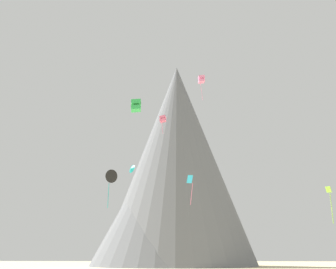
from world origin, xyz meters
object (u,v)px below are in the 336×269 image
(kite_green_mid, at_px, (136,106))
(kite_cyan_mid, at_px, (190,182))
(kite_rainbow_high, at_px, (163,119))
(kite_black_mid, at_px, (111,177))
(kite_lime_low, at_px, (330,196))
(kite_pink_high, at_px, (201,79))
(rock_massif, at_px, (171,175))
(kite_teal_mid, at_px, (131,169))

(kite_green_mid, relative_size, kite_cyan_mid, 0.34)
(kite_rainbow_high, distance_m, kite_green_mid, 31.80)
(kite_black_mid, bearing_deg, kite_green_mid, 86.75)
(kite_black_mid, xyz_separation_m, kite_cyan_mid, (12.05, 5.29, -0.11))
(kite_rainbow_high, bearing_deg, kite_lime_low, -129.91)
(kite_rainbow_high, relative_size, kite_black_mid, 0.74)
(kite_pink_high, bearing_deg, kite_lime_low, -149.87)
(rock_massif, height_order, kite_pink_high, rock_massif)
(rock_massif, relative_size, kite_lime_low, 12.96)
(kite_rainbow_high, xyz_separation_m, kite_pink_high, (8.93, -6.51, 6.42))
(kite_black_mid, height_order, kite_cyan_mid, kite_cyan_mid)
(kite_black_mid, distance_m, kite_green_mid, 11.94)
(kite_pink_high, height_order, kite_teal_mid, kite_pink_high)
(kite_black_mid, bearing_deg, kite_lime_low, 135.79)
(kite_pink_high, bearing_deg, kite_cyan_mid, 158.42)
(rock_massif, height_order, kite_lime_low, rock_massif)
(kite_green_mid, xyz_separation_m, kite_cyan_mid, (7.39, 11.55, -9.15))
(kite_green_mid, xyz_separation_m, kite_teal_mid, (-3.73, 18.57, -5.05))
(kite_rainbow_high, height_order, kite_pink_high, kite_pink_high)
(kite_lime_low, bearing_deg, kite_cyan_mid, 89.77)
(rock_massif, bearing_deg, kite_black_mid, -94.46)
(rock_massif, xyz_separation_m, kite_cyan_mid, (7.21, -56.84, -13.23))
(kite_teal_mid, bearing_deg, kite_pink_high, 68.18)
(kite_rainbow_high, relative_size, kite_cyan_mid, 0.89)
(kite_cyan_mid, bearing_deg, kite_green_mid, -57.28)
(kite_lime_low, xyz_separation_m, kite_teal_mid, (-30.50, 14.68, 7.71))
(kite_black_mid, bearing_deg, kite_cyan_mid, 163.80)
(kite_black_mid, relative_size, kite_lime_low, 1.15)
(kite_pink_high, height_order, kite_green_mid, kite_pink_high)
(kite_pink_high, distance_m, kite_cyan_mid, 27.73)
(rock_massif, xyz_separation_m, kite_black_mid, (-4.85, -62.13, -13.12))
(kite_cyan_mid, xyz_separation_m, kite_teal_mid, (-11.12, 7.02, 4.10))
(kite_green_mid, distance_m, kite_lime_low, 29.92)
(rock_massif, relative_size, kite_black_mid, 11.24)
(rock_massif, xyz_separation_m, kite_teal_mid, (-3.91, -49.83, -9.13))
(kite_lime_low, distance_m, kite_teal_mid, 34.72)
(rock_massif, bearing_deg, kite_rainbow_high, -88.71)
(kite_pink_high, xyz_separation_m, kite_green_mid, (-9.97, -23.94, -15.52))
(kite_rainbow_high, bearing_deg, kite_black_mid, 172.73)
(kite_green_mid, bearing_deg, kite_rainbow_high, -10.88)
(kite_rainbow_high, distance_m, kite_teal_mid, 19.08)
(kite_green_mid, bearing_deg, kite_lime_low, -90.65)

